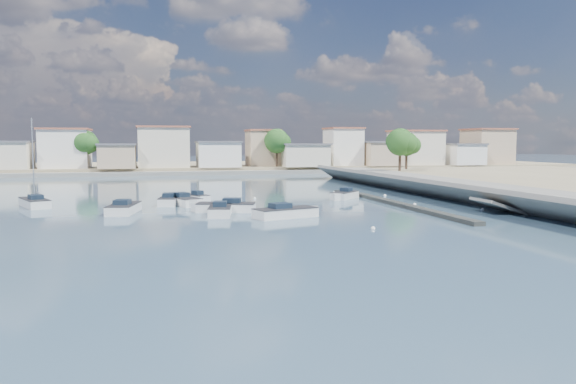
% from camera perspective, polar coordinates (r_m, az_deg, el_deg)
% --- Properties ---
extents(ground, '(400.00, 400.00, 0.00)m').
position_cam_1_polar(ground, '(82.73, -1.53, 0.61)').
color(ground, '#334B66').
rests_on(ground, ground).
extents(seawall_walkway, '(5.00, 90.00, 1.80)m').
position_cam_1_polar(seawall_walkway, '(64.64, 19.97, -0.12)').
color(seawall_walkway, slate).
rests_on(seawall_walkway, ground).
extents(breakwater, '(2.00, 31.02, 0.35)m').
position_cam_1_polar(breakwater, '(58.85, 10.65, -1.10)').
color(breakwater, black).
rests_on(breakwater, ground).
extents(far_shore_land, '(160.00, 40.00, 1.40)m').
position_cam_1_polar(far_shore_land, '(133.91, -6.16, 2.56)').
color(far_shore_land, gray).
rests_on(far_shore_land, ground).
extents(far_shore_quay, '(160.00, 2.50, 0.80)m').
position_cam_1_polar(far_shore_quay, '(113.15, -4.79, 1.98)').
color(far_shore_quay, slate).
rests_on(far_shore_quay, ground).
extents(far_town, '(113.01, 12.80, 8.35)m').
position_cam_1_polar(far_town, '(120.86, -0.20, 4.34)').
color(far_town, beige).
rests_on(far_town, far_shore_land).
extents(shore_trees, '(74.56, 38.32, 7.92)m').
position_cam_1_polar(shore_trees, '(111.74, -0.34, 4.94)').
color(shore_trees, '#38281E').
rests_on(shore_trees, ground).
extents(motorboat_a, '(2.68, 5.43, 1.48)m').
position_cam_1_polar(motorboat_a, '(49.87, -6.88, -1.90)').
color(motorboat_a, white).
rests_on(motorboat_a, ground).
extents(motorboat_b, '(2.52, 4.94, 1.48)m').
position_cam_1_polar(motorboat_b, '(58.93, -11.93, -0.91)').
color(motorboat_b, white).
rests_on(motorboat_b, ground).
extents(motorboat_c, '(6.03, 3.43, 1.48)m').
position_cam_1_polar(motorboat_c, '(52.16, -6.61, -1.59)').
color(motorboat_c, white).
rests_on(motorboat_c, ground).
extents(motorboat_d, '(4.20, 4.32, 1.48)m').
position_cam_1_polar(motorboat_d, '(63.86, 5.68, -0.38)').
color(motorboat_d, white).
rests_on(motorboat_d, ground).
extents(motorboat_e, '(3.13, 6.16, 1.48)m').
position_cam_1_polar(motorboat_e, '(53.32, -16.26, -1.61)').
color(motorboat_e, white).
rests_on(motorboat_e, ground).
extents(motorboat_f, '(3.06, 3.79, 1.48)m').
position_cam_1_polar(motorboat_f, '(61.11, -9.47, -0.66)').
color(motorboat_f, white).
rests_on(motorboat_f, ground).
extents(motorboat_g, '(3.65, 5.57, 1.48)m').
position_cam_1_polar(motorboat_g, '(57.94, -10.43, -0.98)').
color(motorboat_g, white).
rests_on(motorboat_g, ground).
extents(motorboat_h, '(6.18, 3.86, 1.48)m').
position_cam_1_polar(motorboat_h, '(47.98, 0.05, -2.13)').
color(motorboat_h, white).
rests_on(motorboat_h, ground).
extents(sailboat, '(3.98, 6.20, 9.00)m').
position_cam_1_polar(sailboat, '(61.34, -24.39, -0.99)').
color(sailboat, white).
rests_on(sailboat, ground).
extents(mooring_buoys, '(19.35, 29.55, 0.35)m').
position_cam_1_polar(mooring_buoys, '(59.47, 8.25, -1.12)').
color(mooring_buoys, white).
rests_on(mooring_buoys, ground).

